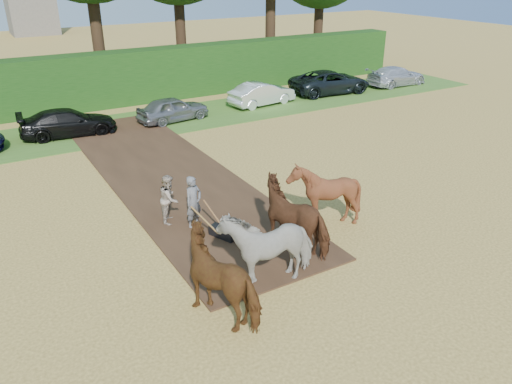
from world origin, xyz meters
The scene contains 7 objects.
ground centered at (0.00, 0.00, 0.00)m, with size 120.00×120.00×0.00m, color gold.
earth_strip centered at (1.50, 7.00, 0.03)m, with size 4.50×17.00×0.05m, color #472D1C.
grass_verge centered at (0.00, 14.00, 0.01)m, with size 50.00×5.00×0.03m, color #38601E.
hedgerow centered at (0.00, 18.50, 1.50)m, with size 46.00×1.60×3.00m, color #14380F.
spectator_near centered at (0.19, 3.32, 0.79)m, with size 0.77×0.60×1.58m, color #C0B096.
plough_team centered at (1.92, -0.39, 1.01)m, with size 6.76×5.85×2.04m.
parked_cars centered at (3.63, 14.01, 0.66)m, with size 41.17×3.38×1.44m.
Camera 1 is at (-4.67, -10.24, 7.52)m, focal length 35.00 mm.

